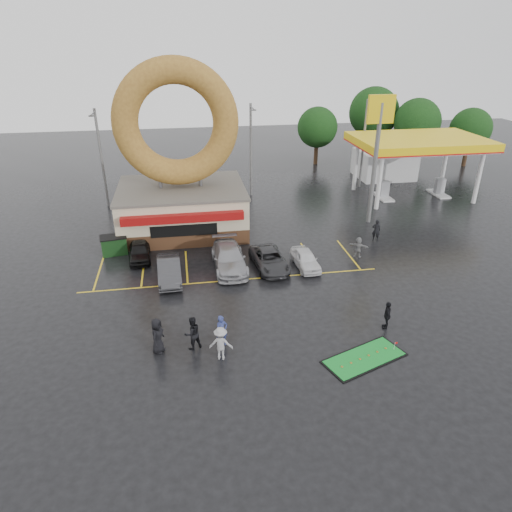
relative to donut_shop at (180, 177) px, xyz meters
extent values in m
plane|color=black|center=(3.00, -12.97, -4.46)|extent=(120.00, 120.00, 0.00)
cube|color=#472B19|center=(0.00, 0.03, -3.86)|extent=(10.00, 8.00, 1.20)
cube|color=beige|center=(0.00, 0.03, -2.11)|extent=(10.00, 8.00, 2.30)
cube|color=#59544C|center=(0.00, 0.03, -0.86)|extent=(10.20, 8.20, 0.20)
cube|color=maroon|center=(0.00, -4.27, -1.86)|extent=(9.00, 0.60, 0.60)
cylinder|color=slate|center=(-1.60, 0.03, -0.16)|extent=(0.30, 0.30, 1.20)
cylinder|color=slate|center=(1.60, 0.03, -0.16)|extent=(0.30, 0.30, 1.20)
torus|color=brown|center=(0.00, 0.03, 4.24)|extent=(9.60, 2.00, 9.60)
cylinder|color=silver|center=(18.00, 2.03, -1.96)|extent=(0.40, 0.40, 5.00)
cylinder|color=silver|center=(28.00, 2.03, -1.96)|extent=(0.40, 0.40, 5.00)
cylinder|color=silver|center=(18.00, 8.03, -1.96)|extent=(0.40, 0.40, 5.00)
cylinder|color=silver|center=(28.00, 8.03, -1.96)|extent=(0.40, 0.40, 5.00)
cube|color=silver|center=(23.00, 5.03, 0.79)|extent=(12.00, 8.00, 0.50)
cube|color=yellow|center=(23.00, 5.03, 1.09)|extent=(12.30, 8.30, 0.70)
cube|color=#99999E|center=(20.00, 5.03, -3.56)|extent=(0.90, 0.60, 1.60)
cube|color=#99999E|center=(26.00, 5.03, -3.56)|extent=(0.90, 0.60, 1.60)
cube|color=silver|center=(23.00, 12.03, -2.96)|extent=(6.00, 5.00, 3.00)
cylinder|color=slate|center=(16.00, -0.97, 0.54)|extent=(0.36, 0.36, 10.00)
cube|color=yellow|center=(16.00, -0.97, 5.04)|extent=(2.20, 0.30, 2.20)
cylinder|color=slate|center=(-7.00, 7.03, 0.04)|extent=(0.24, 0.24, 9.00)
cylinder|color=slate|center=(-7.00, 6.03, 4.24)|extent=(0.12, 2.00, 0.12)
cube|color=slate|center=(-7.00, 5.03, 4.19)|extent=(0.40, 0.18, 0.12)
cylinder|color=slate|center=(7.00, 8.03, 0.04)|extent=(0.24, 0.24, 9.00)
cylinder|color=slate|center=(7.00, 7.03, 4.24)|extent=(0.12, 2.00, 0.12)
cube|color=slate|center=(7.00, 6.03, 4.19)|extent=(0.40, 0.18, 0.12)
cylinder|color=slate|center=(19.00, 9.03, 0.04)|extent=(0.24, 0.24, 9.00)
cylinder|color=slate|center=(19.00, 8.03, 4.24)|extent=(0.12, 2.00, 0.12)
cube|color=slate|center=(19.00, 7.03, 4.19)|extent=(0.40, 0.18, 0.12)
cylinder|color=#332114|center=(29.00, 17.03, -3.02)|extent=(0.50, 0.50, 2.88)
sphere|color=black|center=(29.00, 17.03, 0.74)|extent=(5.60, 5.60, 5.60)
cylinder|color=#332114|center=(35.00, 15.03, -3.20)|extent=(0.50, 0.50, 2.52)
sphere|color=black|center=(35.00, 15.03, 0.09)|extent=(4.90, 4.90, 4.90)
cylinder|color=#332114|center=(25.00, 21.03, -2.84)|extent=(0.50, 0.50, 3.24)
sphere|color=black|center=(25.00, 21.03, 1.39)|extent=(6.30, 6.30, 6.30)
cylinder|color=#332114|center=(17.00, 19.03, -3.20)|extent=(0.50, 0.50, 2.52)
sphere|color=black|center=(17.00, 19.03, 0.09)|extent=(4.90, 4.90, 4.90)
imported|color=black|center=(-3.30, -5.24, -3.83)|extent=(1.73, 3.82, 1.27)
imported|color=#333336|center=(-1.14, -8.77, -3.76)|extent=(1.66, 4.34, 1.41)
imported|color=#98979C|center=(2.97, -7.76, -3.69)|extent=(2.27, 5.38, 1.55)
imported|color=#303033|center=(5.76, -8.16, -3.83)|extent=(2.52, 4.73, 1.26)
imported|color=silver|center=(8.27, -8.46, -3.86)|extent=(1.64, 3.65, 1.22)
imported|color=navy|center=(1.61, -16.46, -3.58)|extent=(0.75, 0.62, 1.76)
imported|color=black|center=(0.08, -16.48, -3.54)|extent=(1.11, 1.01, 1.86)
imported|color=#949496|center=(1.45, -17.58, -3.55)|extent=(1.31, 0.93, 1.83)
imported|color=black|center=(-1.68, -16.47, -3.49)|extent=(0.93, 1.12, 1.95)
imported|color=black|center=(10.78, -16.40, -3.64)|extent=(0.76, 1.05, 1.65)
imported|color=gray|center=(12.49, -7.53, -3.68)|extent=(1.46, 1.19, 1.56)
imported|color=black|center=(14.96, -4.95, -3.58)|extent=(0.76, 0.63, 1.78)
cube|color=#163A16|center=(-5.20, -3.96, -3.81)|extent=(1.96, 1.46, 1.30)
cube|color=black|center=(8.59, -18.80, -4.44)|extent=(4.67, 3.25, 0.05)
cube|color=#16882C|center=(8.59, -18.80, -4.41)|extent=(4.42, 3.00, 0.03)
cylinder|color=silver|center=(10.33, -18.46, -4.17)|extent=(0.02, 0.02, 0.49)
cube|color=red|center=(10.40, -18.46, -3.98)|extent=(0.14, 0.01, 0.10)
camera|label=1|loc=(0.12, -36.13, 10.31)|focal=32.00mm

